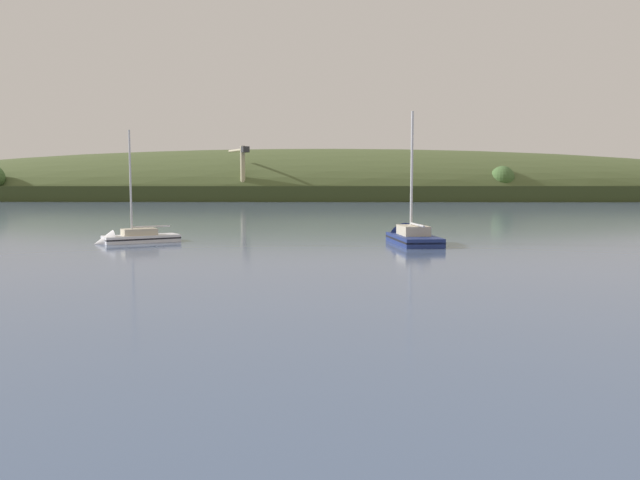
{
  "coord_description": "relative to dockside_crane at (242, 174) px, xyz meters",
  "views": [
    {
      "loc": [
        1.54,
        5.76,
        5.16
      ],
      "look_at": [
        2.84,
        40.83,
        1.96
      ],
      "focal_mm": 33.51,
      "sensor_mm": 36.0,
      "label": 1
    }
  ],
  "objects": [
    {
      "name": "far_shoreline_hill",
      "position": [
        24.31,
        39.21,
        -8.95
      ],
      "size": [
        541.48,
        136.54,
        40.71
      ],
      "rotation": [
        0.0,
        0.0,
        -0.06
      ],
      "color": "#35401E",
      "rests_on": "ground"
    },
    {
      "name": "dockside_crane",
      "position": [
        0.0,
        0.0,
        0.0
      ],
      "size": [
        8.59,
        13.2,
        18.94
      ],
      "rotation": [
        0.0,
        0.0,
        2.1
      ],
      "color": "#4C4C51",
      "rests_on": "ground"
    },
    {
      "name": "sailboat_near_mooring",
      "position": [
        29.48,
        -156.5,
        -8.93
      ],
      "size": [
        3.81,
        9.38,
        13.19
      ],
      "rotation": [
        0.0,
        0.0,
        1.63
      ],
      "color": "navy",
      "rests_on": "ground"
    },
    {
      "name": "sailboat_midwater_white",
      "position": [
        4.17,
        -155.44,
        -9.08
      ],
      "size": [
        7.76,
        5.78,
        11.33
      ],
      "rotation": [
        0.0,
        0.0,
        3.65
      ],
      "color": "white",
      "rests_on": "ground"
    }
  ]
}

